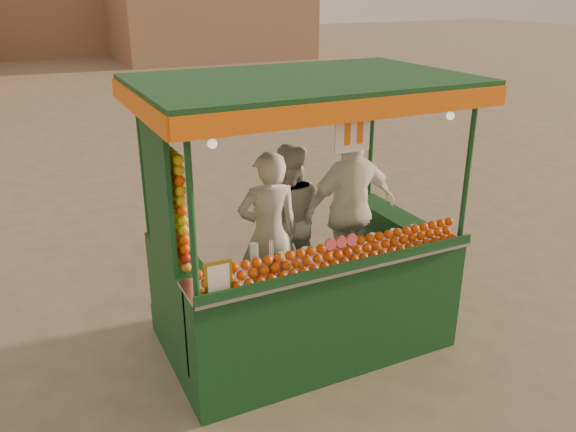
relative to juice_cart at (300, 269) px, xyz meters
name	(u,v)px	position (x,y,z in m)	size (l,w,h in m)	color
ground	(325,332)	(0.34, 0.08, -0.85)	(90.00, 90.00, 0.00)	brown
building_right	(208,4)	(7.34, 24.08, 1.65)	(9.00, 6.00, 5.00)	#8A654E
juice_cart	(300,269)	(0.00, 0.00, 0.00)	(2.87, 1.86, 2.61)	#103C1A
vendor_left	(269,234)	(-0.18, 0.31, 0.28)	(0.66, 0.49, 1.64)	beige
vendor_middle	(288,218)	(0.19, 0.66, 0.25)	(0.94, 0.86, 1.58)	beige
vendor_right	(351,209)	(0.77, 0.37, 0.35)	(1.05, 0.45, 1.79)	white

